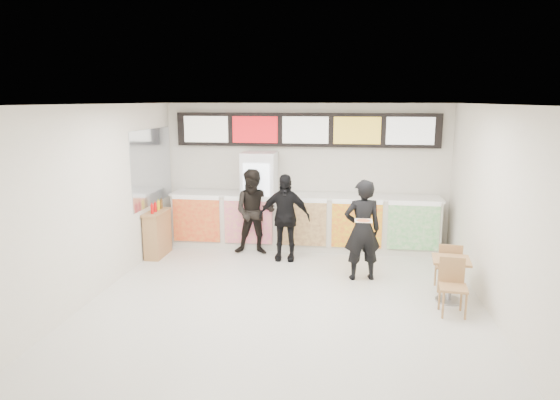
% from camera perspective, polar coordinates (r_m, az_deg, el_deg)
% --- Properties ---
extents(floor, '(7.00, 7.00, 0.00)m').
position_cam_1_polar(floor, '(7.71, 0.48, -12.03)').
color(floor, beige).
rests_on(floor, ground).
extents(ceiling, '(7.00, 7.00, 0.00)m').
position_cam_1_polar(ceiling, '(7.08, 0.52, 10.87)').
color(ceiling, white).
rests_on(ceiling, wall_back).
extents(wall_back, '(6.00, 0.00, 6.00)m').
position_cam_1_polar(wall_back, '(10.67, 2.93, 2.94)').
color(wall_back, silver).
rests_on(wall_back, floor).
extents(wall_left, '(0.00, 7.00, 7.00)m').
position_cam_1_polar(wall_left, '(8.18, -20.82, -0.38)').
color(wall_left, silver).
rests_on(wall_left, floor).
extents(wall_right, '(0.00, 7.00, 7.00)m').
position_cam_1_polar(wall_right, '(7.48, 23.93, -1.66)').
color(wall_right, silver).
rests_on(wall_right, floor).
extents(service_counter, '(5.56, 0.77, 1.14)m').
position_cam_1_polar(service_counter, '(10.45, 2.68, -2.42)').
color(service_counter, silver).
rests_on(service_counter, floor).
extents(menu_board, '(5.50, 0.14, 0.70)m').
position_cam_1_polar(menu_board, '(10.49, 2.94, 8.01)').
color(menu_board, black).
rests_on(menu_board, wall_back).
extents(drinks_fridge, '(0.70, 0.67, 2.00)m').
position_cam_1_polar(drinks_fridge, '(10.50, -2.38, 0.04)').
color(drinks_fridge, white).
rests_on(drinks_fridge, floor).
extents(mirror_panel, '(0.01, 2.00, 1.50)m').
position_cam_1_polar(mirror_panel, '(10.32, -14.39, 3.71)').
color(mirror_panel, '#B2B7BF').
rests_on(mirror_panel, wall_left).
extents(customer_main, '(0.72, 0.55, 1.76)m').
position_cam_1_polar(customer_main, '(8.66, 9.39, -3.40)').
color(customer_main, black).
rests_on(customer_main, floor).
extents(customer_left, '(0.88, 0.71, 1.72)m').
position_cam_1_polar(customer_left, '(9.99, -2.94, -1.38)').
color(customer_left, black).
rests_on(customer_left, floor).
extents(customer_mid, '(0.99, 0.42, 1.69)m').
position_cam_1_polar(customer_mid, '(9.61, 0.50, -1.98)').
color(customer_mid, black).
rests_on(customer_mid, floor).
extents(pizza_slice, '(0.36, 0.36, 0.02)m').
position_cam_1_polar(pizza_slice, '(8.15, 9.52, -2.30)').
color(pizza_slice, beige).
rests_on(pizza_slice, customer_main).
extents(cafe_table, '(0.60, 1.42, 0.81)m').
position_cam_1_polar(cafe_table, '(8.14, 18.91, -7.79)').
color(cafe_table, '#AC7F4E').
rests_on(cafe_table, floor).
extents(condiment_ledge, '(0.33, 0.81, 1.08)m').
position_cam_1_polar(condiment_ledge, '(10.22, -13.82, -3.69)').
color(condiment_ledge, '#AC7F4E').
rests_on(condiment_ledge, floor).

